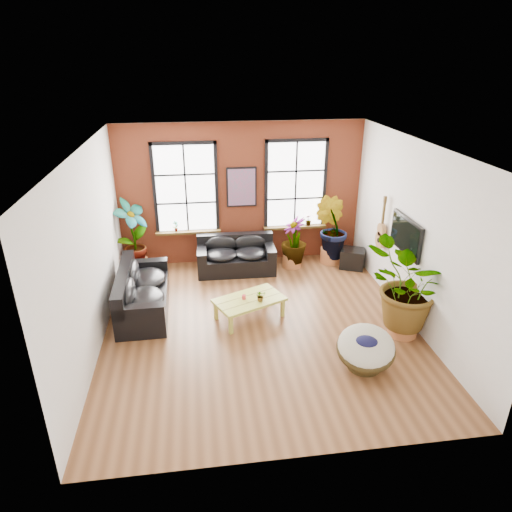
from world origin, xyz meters
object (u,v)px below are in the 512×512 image
Objects in this scene: sofa_back at (236,256)px; papasan_chair at (366,348)px; coffee_table at (249,301)px; sofa_left at (140,293)px.

sofa_back is 4.50m from papasan_chair.
papasan_chair is (1.80, -4.13, -0.01)m from sofa_back.
sofa_back is at bearing 67.31° from coffee_table.
sofa_left reaches higher than sofa_back.
sofa_left reaches higher than coffee_table.
papasan_chair reaches higher than coffee_table.
sofa_back is 1.22× the size of coffee_table.
sofa_left is 1.80× the size of papasan_chair.
coffee_table is at bearing -87.24° from sofa_back.
sofa_back is at bearing 134.53° from papasan_chair.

